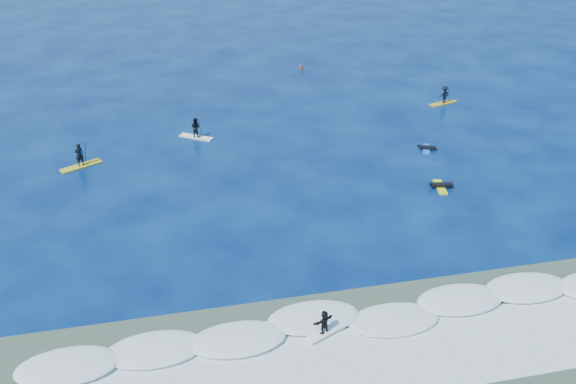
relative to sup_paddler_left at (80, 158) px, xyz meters
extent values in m
plane|color=#031044|center=(15.71, -11.34, -0.68)|extent=(160.00, 160.00, 0.00)
cube|color=#394E41|center=(15.71, -25.34, -0.68)|extent=(90.00, 13.00, 0.01)
cube|color=white|center=(15.71, -21.34, -0.68)|extent=(40.00, 6.00, 0.30)
cube|color=silver|center=(15.71, -24.34, -0.68)|extent=(34.00, 5.00, 0.02)
cube|color=gold|center=(0.00, 0.00, -0.63)|extent=(3.13, 2.13, 0.10)
imported|color=black|center=(0.00, 0.00, 0.32)|extent=(0.78, 0.68, 1.80)
cylinder|color=black|center=(0.41, 0.21, 0.25)|extent=(0.37, 0.66, 2.09)
cube|color=black|center=(0.41, 0.21, -0.74)|extent=(0.12, 0.03, 0.31)
cube|color=white|center=(8.97, 3.52, -0.64)|extent=(2.78, 2.20, 0.10)
imported|color=black|center=(8.97, 3.52, 0.24)|extent=(1.02, 0.97, 1.65)
cylinder|color=black|center=(9.33, 3.28, 0.18)|extent=(0.41, 0.57, 1.93)
cube|color=black|center=(9.33, 3.28, -0.73)|extent=(0.11, 0.03, 0.29)
cube|color=gold|center=(32.26, 6.40, -0.64)|extent=(2.89, 1.47, 0.09)
imported|color=black|center=(32.26, 6.40, 0.22)|extent=(1.17, 0.87, 1.61)
cylinder|color=black|center=(32.67, 6.52, 0.16)|extent=(0.22, 0.63, 1.88)
cube|color=black|center=(32.67, 6.52, -0.73)|extent=(0.11, 0.03, 0.28)
cube|color=yellow|center=(25.07, -8.95, -0.63)|extent=(0.97, 2.24, 0.10)
cube|color=black|center=(25.17, -8.97, -0.46)|extent=(1.55, 0.66, 0.25)
sphere|color=black|center=(24.34, -8.82, -0.35)|extent=(0.25, 0.25, 0.25)
cube|color=blue|center=(26.65, -2.80, -0.64)|extent=(1.21, 1.96, 0.09)
cube|color=black|center=(26.73, -2.83, -0.48)|extent=(1.35, 0.83, 0.22)
sphere|color=black|center=(26.04, -2.54, -0.39)|extent=(0.22, 0.22, 0.22)
cube|color=white|center=(12.94, -22.16, -0.48)|extent=(1.96, 1.28, 0.10)
imported|color=black|center=(12.94, -22.16, 0.21)|extent=(1.24, 0.85, 1.29)
cylinder|color=red|center=(21.63, 19.16, -0.47)|extent=(0.27, 0.27, 0.44)
cone|color=red|center=(21.63, 19.16, -0.14)|extent=(0.19, 0.19, 0.21)
camera|label=1|loc=(5.96, -45.65, 20.91)|focal=40.00mm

